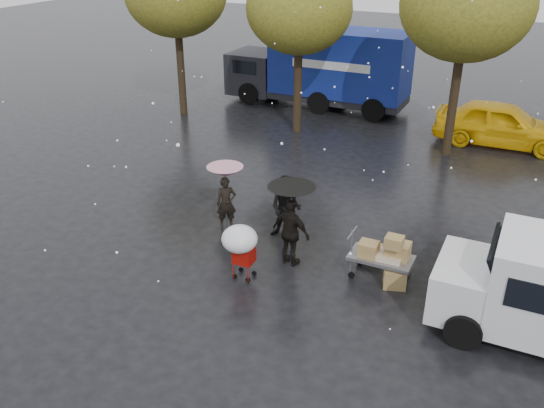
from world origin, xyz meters
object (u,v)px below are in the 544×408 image
at_px(vendor_cart, 385,252).
at_px(yellow_taxi, 502,124).
at_px(person_pink, 226,203).
at_px(person_black, 291,232).
at_px(blue_truck, 322,68).
at_px(shopping_cart, 240,242).

relative_size(vendor_cart, yellow_taxi, 0.31).
bearing_deg(person_pink, vendor_cart, -42.95).
relative_size(person_pink, person_black, 0.84).
bearing_deg(person_black, blue_truck, -60.90).
distance_m(shopping_cart, blue_truck, 14.81).
bearing_deg(shopping_cart, yellow_taxi, 70.35).
distance_m(vendor_cart, shopping_cart, 3.41).
bearing_deg(shopping_cart, vendor_cart, 27.17).
height_order(person_black, yellow_taxi, person_black).
distance_m(person_black, shopping_cart, 1.42).
bearing_deg(blue_truck, vendor_cart, -62.73).
bearing_deg(yellow_taxi, vendor_cart, 171.74).
distance_m(person_pink, yellow_taxi, 11.96).
distance_m(shopping_cart, yellow_taxi, 13.24).
bearing_deg(person_pink, yellow_taxi, 24.05).
height_order(person_pink, vendor_cart, person_pink).
xyz_separation_m(person_pink, shopping_cart, (1.62, -2.16, 0.31)).
relative_size(person_pink, blue_truck, 0.18).
bearing_deg(shopping_cart, person_pink, 126.91).
height_order(blue_truck, yellow_taxi, blue_truck).
height_order(person_pink, yellow_taxi, yellow_taxi).
xyz_separation_m(person_pink, person_black, (2.38, -0.97, 0.14)).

